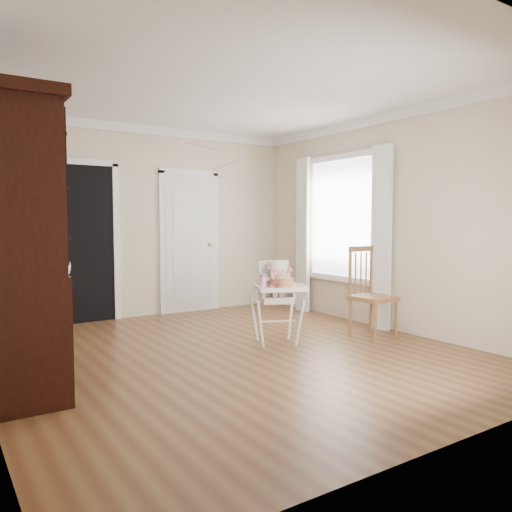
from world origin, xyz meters
TOP-DOWN VIEW (x-y plane):
  - floor at (0.00, 0.00)m, footprint 5.00×5.00m
  - ceiling at (0.00, 0.00)m, footprint 5.00×5.00m
  - wall_back at (0.00, 2.50)m, footprint 4.50×0.00m
  - wall_right at (2.25, 0.00)m, footprint 0.00×5.00m
  - crown_molding at (0.00, 0.00)m, footprint 4.50×5.00m
  - doorway at (-0.90, 2.48)m, footprint 1.06×0.05m
  - closet_door at (0.70, 2.48)m, footprint 0.96×0.09m
  - window_right at (2.18, 0.80)m, footprint 0.13×1.84m
  - high_chair at (0.64, 0.15)m, footprint 0.74×0.81m
  - baby at (0.65, 0.17)m, footprint 0.25×0.26m
  - cake at (0.57, -0.10)m, footprint 0.24×0.24m
  - sippy_cup at (0.42, 0.10)m, footprint 0.07×0.07m
  - china_cabinet at (-1.99, 0.00)m, footprint 0.61×1.37m
  - dining_chair at (1.74, -0.22)m, footprint 0.46×0.46m
  - streamer at (0.19, 1.03)m, footprint 0.33×0.40m

SIDE VIEW (x-z plane):
  - floor at x=0.00m, z-range 0.00..0.00m
  - dining_chair at x=1.74m, z-range -0.04..1.03m
  - high_chair at x=0.64m, z-range 0.11..1.04m
  - cake at x=0.57m, z-range 0.65..0.76m
  - baby at x=0.65m, z-range 0.50..0.91m
  - sippy_cup at x=0.42m, z-range 0.63..0.81m
  - closet_door at x=0.70m, z-range -0.04..2.09m
  - doorway at x=-0.90m, z-range 0.00..2.22m
  - china_cabinet at x=-1.99m, z-range 0.00..2.31m
  - window_right at x=2.18m, z-range 0.14..2.44m
  - wall_back at x=0.00m, z-range -0.90..3.60m
  - wall_right at x=2.25m, z-range -1.15..3.85m
  - streamer at x=0.19m, z-range 2.17..2.32m
  - crown_molding at x=0.00m, z-range 2.58..2.70m
  - ceiling at x=0.00m, z-range 2.70..2.70m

